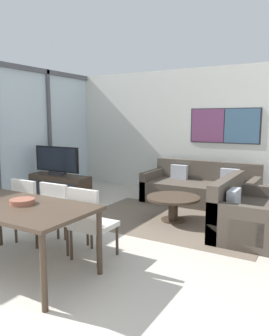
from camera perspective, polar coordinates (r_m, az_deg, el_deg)
wall_back at (r=7.55m, az=9.39°, el=6.23°), size 6.74×0.09×2.80m
area_rug at (r=5.61m, az=6.70°, el=-9.06°), size 3.00×1.97×0.01m
tv_console at (r=7.27m, az=-13.24°, el=-3.13°), size 1.55×0.43×0.50m
television at (r=7.18m, az=-13.39°, el=1.23°), size 1.17×0.20×0.61m
sofa_main at (r=6.81m, az=11.49°, el=-3.71°), size 2.24×0.99×0.82m
sofa_side at (r=5.20m, az=19.29°, el=-7.86°), size 0.99×1.58×0.82m
coffee_table at (r=5.52m, az=6.76°, el=-6.00°), size 0.89×0.89×0.42m
dining_table at (r=3.84m, az=-20.10°, el=-7.05°), size 1.79×0.94×0.77m
dining_chair_left at (r=4.70m, az=-17.48°, el=-6.61°), size 0.46×0.46×0.90m
dining_chair_centre at (r=4.36m, az=-12.65°, el=-7.61°), size 0.46×0.46×0.90m
dining_chair_right at (r=3.99m, az=-7.76°, el=-8.99°), size 0.46×0.46×0.90m
fruit_bowl at (r=3.81m, az=-18.95°, el=-5.48°), size 0.27×0.27×0.06m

